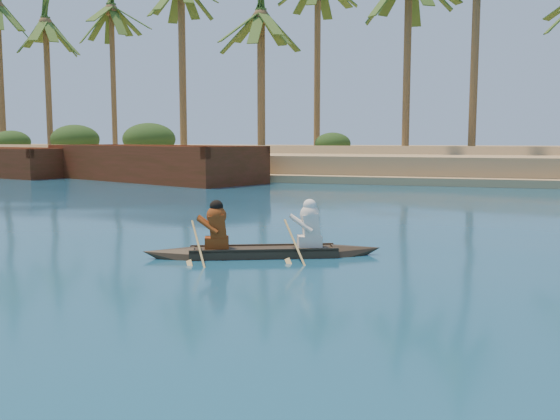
% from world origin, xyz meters
% --- Properties ---
extents(ground, '(160.00, 160.00, 0.00)m').
position_xyz_m(ground, '(0.00, 0.00, 0.00)').
color(ground, navy).
rests_on(ground, ground).
extents(sandy_embankment, '(150.00, 51.00, 1.50)m').
position_xyz_m(sandy_embankment, '(0.00, 46.89, 0.53)').
color(sandy_embankment, tan).
rests_on(sandy_embankment, ground).
extents(palm_grove, '(110.00, 14.00, 16.00)m').
position_xyz_m(palm_grove, '(0.00, 35.00, 8.00)').
color(palm_grove, '#294A1A').
rests_on(palm_grove, ground).
extents(shrub_cluster, '(100.00, 6.00, 2.40)m').
position_xyz_m(shrub_cluster, '(0.00, 31.50, 1.20)').
color(shrub_cluster, '#254017').
rests_on(shrub_cluster, ground).
extents(canoe, '(4.37, 2.28, 1.24)m').
position_xyz_m(canoe, '(0.57, 3.51, 0.24)').
color(canoe, '#30241A').
rests_on(canoe, ground).
extents(barge_mid, '(13.56, 8.92, 2.15)m').
position_xyz_m(barge_mid, '(-12.00, 22.00, 0.75)').
color(barge_mid, maroon).
rests_on(barge_mid, ground).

